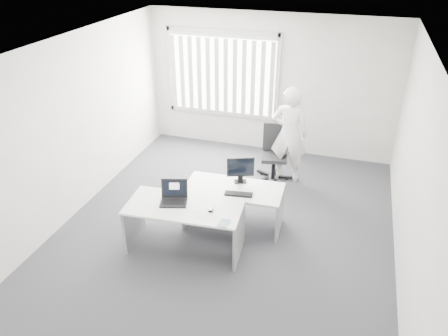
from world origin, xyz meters
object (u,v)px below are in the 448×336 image
(office_chair, at_px, (274,162))
(laptop, at_px, (173,194))
(desk_far, at_px, (233,198))
(person, at_px, (289,135))
(monitor, at_px, (241,170))
(desk_near, at_px, (185,218))

(office_chair, height_order, laptop, office_chair)
(laptop, bearing_deg, desk_far, 32.30)
(person, height_order, monitor, person)
(desk_near, height_order, laptop, laptop)
(desk_far, height_order, monitor, monitor)
(desk_far, relative_size, office_chair, 1.45)
(monitor, bearing_deg, office_chair, 59.03)
(desk_far, distance_m, person, 1.84)
(office_chair, xyz_separation_m, person, (0.24, 0.04, 0.57))
(desk_far, xyz_separation_m, monitor, (0.05, 0.20, 0.40))
(desk_near, xyz_separation_m, desk_far, (0.50, 0.77, -0.04))
(person, bearing_deg, laptop, 62.31)
(desk_near, xyz_separation_m, person, (1.03, 2.48, 0.37))
(desk_near, relative_size, person, 0.93)
(laptop, bearing_deg, desk_near, -22.68)
(person, xyz_separation_m, laptop, (-1.20, -2.46, -0.02))
(desk_near, distance_m, monitor, 1.17)
(desk_far, distance_m, office_chair, 1.71)
(person, distance_m, laptop, 2.74)
(desk_near, bearing_deg, monitor, 56.39)
(desk_far, relative_size, person, 0.84)
(office_chair, bearing_deg, desk_near, -119.64)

